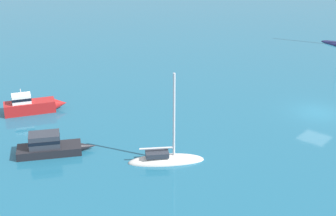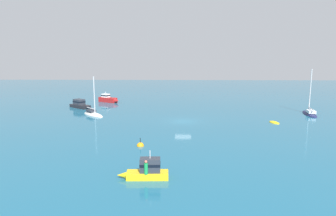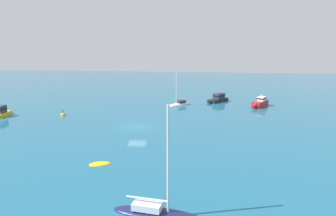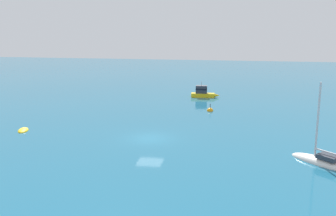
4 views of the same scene
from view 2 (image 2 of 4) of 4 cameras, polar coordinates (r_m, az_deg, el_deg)
ground_plane at (r=48.72m, az=2.80°, el=-2.47°), size 160.00×160.00×0.00m
yacht at (r=59.67m, az=24.60°, el=-0.91°), size 6.92×2.69×8.28m
launch at (r=69.45m, az=-10.89°, el=1.64°), size 3.95×5.23×2.30m
motor_cruiser at (r=63.36m, az=-15.86°, el=0.64°), size 4.56×5.26×1.67m
powerboat at (r=26.70m, az=-3.87°, el=-11.37°), size 1.33×4.38×2.46m
dinghy at (r=50.41m, az=18.94°, el=-2.58°), size 2.38×1.69×0.48m
yacht_1 at (r=55.13m, az=-13.58°, el=-1.16°), size 4.94×5.02×7.23m
channel_buoy at (r=35.98m, az=-5.10°, el=-6.95°), size 0.83×0.83×1.35m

